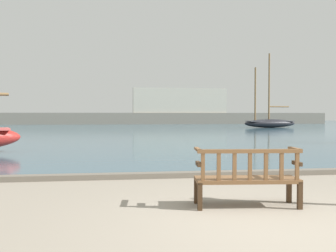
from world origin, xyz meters
name	(u,v)px	position (x,y,z in m)	size (l,w,h in m)	color
ground_plane	(271,225)	(0.00, 0.00, 0.00)	(160.00, 160.00, 0.00)	gray
harbor_water	(132,126)	(0.00, 44.00, 0.04)	(100.00, 80.00, 0.08)	#385666
quay_edge_kerb	(203,174)	(0.00, 3.85, 0.06)	(40.00, 0.30, 0.12)	#675F54
park_bench	(247,177)	(0.02, 0.99, 0.47)	(1.64, 0.67, 0.92)	#3D2A19
sailboat_mid_starboard	(270,122)	(14.20, 33.40, 0.68)	(6.09, 2.48, 7.88)	black
far_breakwater	(145,113)	(2.12, 50.37, 1.65)	(59.67, 2.40, 5.41)	slate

